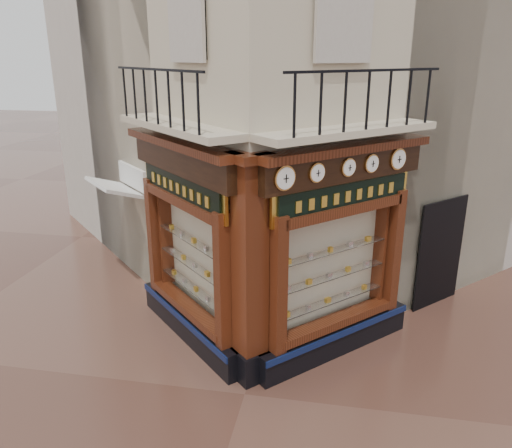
% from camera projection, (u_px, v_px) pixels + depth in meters
% --- Properties ---
extents(ground, '(80.00, 80.00, 0.00)m').
position_uv_depth(ground, '(245.00, 394.00, 8.32)').
color(ground, '#4D2E24').
rests_on(ground, ground).
extents(main_building, '(11.31, 11.31, 12.00)m').
position_uv_depth(main_building, '(294.00, 28.00, 12.13)').
color(main_building, '#BEB194').
rests_on(main_building, ground).
extents(neighbour_left, '(11.31, 11.31, 11.00)m').
position_uv_depth(neighbour_left, '(221.00, 50.00, 15.01)').
color(neighbour_left, '#BDB4A5').
rests_on(neighbour_left, ground).
extents(neighbour_right, '(11.31, 11.31, 11.00)m').
position_uv_depth(neighbour_right, '(389.00, 50.00, 14.17)').
color(neighbour_right, '#BDB4A5').
rests_on(neighbour_right, ground).
extents(shopfront_left, '(2.86, 2.86, 3.98)m').
position_uv_depth(shopfront_left, '(188.00, 245.00, 9.39)').
color(shopfront_left, black).
rests_on(shopfront_left, ground).
extents(shopfront_right, '(2.86, 2.86, 3.98)m').
position_uv_depth(shopfront_right, '(339.00, 255.00, 8.91)').
color(shopfront_right, black).
rests_on(shopfront_right, ground).
extents(corner_pilaster, '(0.85, 0.85, 3.98)m').
position_uv_depth(corner_pilaster, '(250.00, 276.00, 8.16)').
color(corner_pilaster, black).
rests_on(corner_pilaster, ground).
extents(balcony, '(5.94, 2.97, 1.03)m').
position_uv_depth(balcony, '(261.00, 128.00, 8.35)').
color(balcony, '#BEB194').
rests_on(balcony, ground).
extents(clock_a, '(0.31, 0.31, 0.39)m').
position_uv_depth(clock_a, '(285.00, 178.00, 7.48)').
color(clock_a, '#C08840').
rests_on(clock_a, ground).
extents(clock_b, '(0.26, 0.26, 0.32)m').
position_uv_depth(clock_b, '(317.00, 173.00, 7.82)').
color(clock_b, '#C08840').
rests_on(clock_b, ground).
extents(clock_c, '(0.26, 0.26, 0.31)m').
position_uv_depth(clock_c, '(348.00, 167.00, 8.19)').
color(clock_c, '#C08840').
rests_on(clock_c, ground).
extents(clock_d, '(0.26, 0.26, 0.32)m').
position_uv_depth(clock_d, '(372.00, 164.00, 8.48)').
color(clock_d, '#C08840').
rests_on(clock_d, ground).
extents(clock_e, '(0.31, 0.31, 0.39)m').
position_uv_depth(clock_e, '(398.00, 159.00, 8.85)').
color(clock_e, '#C08840').
rests_on(clock_e, ground).
extents(awning, '(1.73, 1.73, 0.37)m').
position_uv_depth(awning, '(124.00, 284.00, 12.31)').
color(awning, silver).
rests_on(awning, ground).
extents(signboard_left, '(2.24, 2.24, 0.60)m').
position_uv_depth(signboard_left, '(181.00, 188.00, 8.98)').
color(signboard_left, yellow).
rests_on(signboard_left, ground).
extents(signboard_right, '(2.25, 2.25, 0.60)m').
position_uv_depth(signboard_right, '(345.00, 196.00, 8.49)').
color(signboard_right, yellow).
rests_on(signboard_right, ground).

